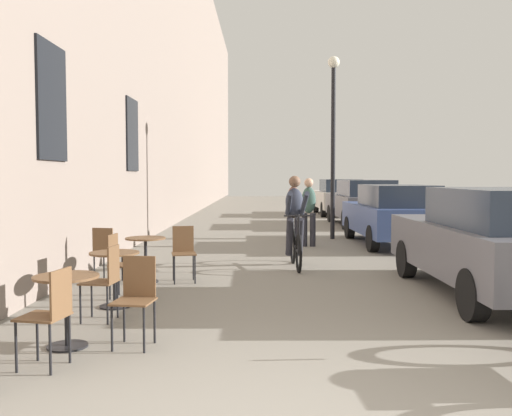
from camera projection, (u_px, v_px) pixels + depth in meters
building_facade_left at (153, 22)px, 17.08m from camera, size 0.54×68.00×12.85m
cafe_table_near at (67, 295)px, 5.53m from camera, size 0.64×0.64×0.72m
cafe_chair_near_toward_street at (136, 294)px, 5.60m from camera, size 0.42×0.42×0.89m
cafe_chair_near_toward_wall at (51, 311)px, 4.91m from camera, size 0.44×0.44×0.89m
cafe_table_mid at (115, 267)px, 7.23m from camera, size 0.64×0.64×0.72m
cafe_chair_mid_toward_street at (105, 277)px, 6.53m from camera, size 0.42×0.42×0.89m
cafe_chair_mid_toward_wall at (120, 261)px, 7.81m from camera, size 0.43×0.43×0.89m
cafe_table_far at (146, 250)px, 8.94m from camera, size 0.64×0.64×0.72m
cafe_chair_far_toward_street at (106, 251)px, 8.87m from camera, size 0.45×0.45×0.89m
cafe_chair_far_toward_wall at (184, 250)px, 9.01m from camera, size 0.45×0.45×0.89m
cyclist_on_bicycle at (295, 224)px, 10.50m from camera, size 0.52×1.76×1.74m
pedestrian_near at (309, 208)px, 13.48m from camera, size 0.34×0.25×1.65m
pedestrian_mid at (293, 205)px, 15.20m from camera, size 0.36×0.27×1.63m
street_lamp at (333, 124)px, 14.96m from camera, size 0.32×0.32×4.90m
parked_car_nearest at (495, 241)px, 7.81m from camera, size 1.88×4.35×1.54m
parked_car_second at (393, 214)px, 13.77m from camera, size 1.88×4.25×1.49m
parked_car_third at (363, 202)px, 19.15m from camera, size 2.01×4.49×1.57m
parked_car_fourth at (339, 196)px, 24.50m from camera, size 1.91×4.43×1.57m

